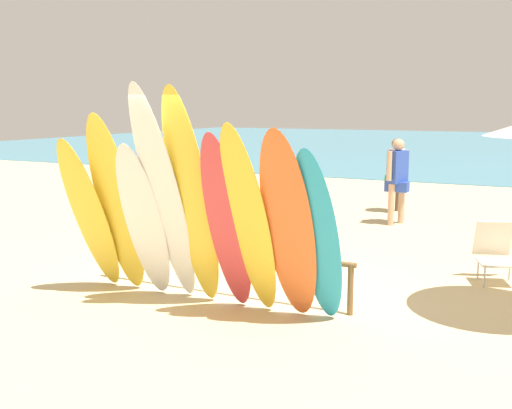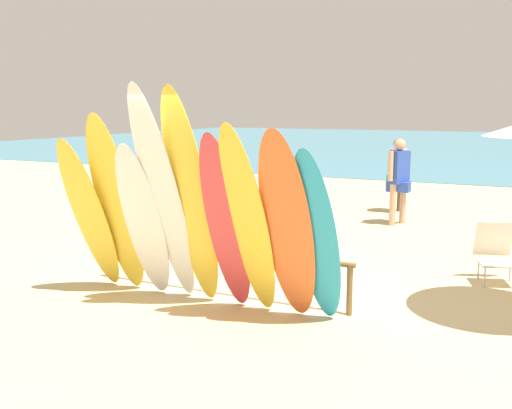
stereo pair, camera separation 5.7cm
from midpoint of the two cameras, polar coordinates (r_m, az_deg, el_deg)
ground at (r=21.02m, az=16.10°, el=2.30°), size 60.00×60.00×0.00m
ocean_water at (r=39.61m, az=21.13°, el=5.13°), size 60.00×40.00×0.02m
surfboard_rack at (r=7.77m, az=-3.13°, el=-4.84°), size 3.52×0.07×0.62m
surfboard_yellow_0 at (r=8.09m, az=-15.05°, el=-0.94°), size 0.63×0.92×2.02m
surfboard_yellow_1 at (r=7.83m, az=-12.67°, el=-0.06°), size 0.61×0.87×2.32m
surfboard_white_2 at (r=7.55m, az=-10.22°, el=-1.61°), size 0.59×0.89×1.98m
surfboard_white_3 at (r=7.24m, az=-8.39°, el=0.68°), size 0.47×1.14×2.66m
surfboard_yellow_4 at (r=7.11m, az=-5.85°, el=0.45°), size 0.52×0.92×2.63m
surfboard_red_5 at (r=6.91m, az=-2.59°, el=-1.85°), size 0.52×0.92×2.13m
surfboard_yellow_6 at (r=6.73m, az=-0.49°, el=-1.67°), size 0.55×0.99×2.24m
surfboard_orange_7 at (r=6.59m, az=3.19°, el=-2.16°), size 0.59×0.87×2.18m
surfboard_teal_8 at (r=6.57m, az=5.94°, el=-3.12°), size 0.54×0.83×1.98m
beachgoer_near_rack at (r=14.14m, az=13.14°, el=3.14°), size 0.43×0.62×1.66m
beachgoer_photographing at (r=12.66m, az=13.26°, el=2.65°), size 0.45×0.61×1.73m
beach_chair_red at (r=9.02m, az=21.57°, el=-3.99°), size 0.69×0.79×0.83m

